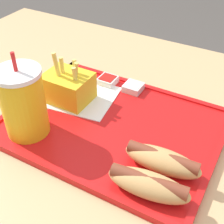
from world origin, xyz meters
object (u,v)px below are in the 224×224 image
object	(u,v)px
hot_dog_near	(162,160)
hot_dog_far	(148,184)
sauce_cup_mayo	(133,87)
soda_cup	(23,102)
sauce_cup_ketchup	(108,80)
fries_carton	(68,87)

from	to	relation	value
hot_dog_near	hot_dog_far	bearing A→B (deg)	90.00
hot_dog_near	sauce_cup_mayo	distance (m)	0.24
soda_cup	hot_dog_far	distance (m)	0.27
soda_cup	hot_dog_near	xyz separation A→B (m)	(-0.27, -0.03, -0.05)
hot_dog_near	sauce_cup_ketchup	distance (m)	0.28
soda_cup	hot_dog_far	xyz separation A→B (m)	(-0.27, 0.02, -0.05)
hot_dog_near	sauce_cup_mayo	bearing A→B (deg)	-52.29
fries_carton	hot_dog_near	bearing A→B (deg)	160.76
hot_dog_far	sauce_cup_mayo	bearing A→B (deg)	-59.32
sauce_cup_mayo	sauce_cup_ketchup	distance (m)	0.07
hot_dog_far	fries_carton	world-z (taller)	fries_carton
sauce_cup_ketchup	soda_cup	bearing A→B (deg)	76.94
hot_dog_far	hot_dog_near	bearing A→B (deg)	-90.00
sauce_cup_ketchup	fries_carton	bearing A→B (deg)	66.80
hot_dog_far	sauce_cup_ketchup	distance (m)	0.33
soda_cup	hot_dog_far	size ratio (longest dim) A/B	1.24
fries_carton	sauce_cup_mayo	xyz separation A→B (m)	(-0.11, -0.10, -0.02)
fries_carton	sauce_cup_mayo	distance (m)	0.15
hot_dog_far	sauce_cup_mayo	xyz separation A→B (m)	(0.15, -0.25, -0.01)
sauce_cup_mayo	hot_dog_far	bearing A→B (deg)	120.68
hot_dog_far	hot_dog_near	world-z (taller)	same
hot_dog_near	sauce_cup_ketchup	xyz separation A→B (m)	(0.21, -0.19, -0.01)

